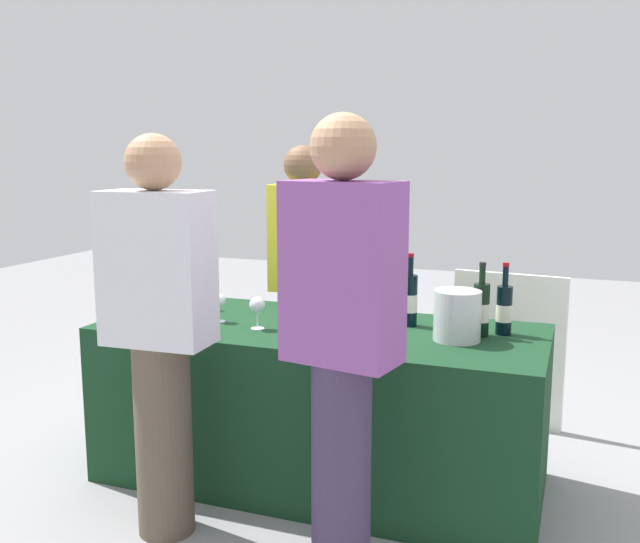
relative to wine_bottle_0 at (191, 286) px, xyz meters
name	(u,v)px	position (x,y,z in m)	size (l,w,h in m)	color
ground_plane	(320,477)	(0.75, -0.15, -0.84)	(12.00, 12.00, 0.00)	gray
tasting_table	(320,403)	(0.75, -0.15, -0.47)	(1.99, 0.82, 0.73)	#14381E
wine_bottle_0	(191,286)	(0.00, 0.00, 0.00)	(0.07, 0.07, 0.30)	black
wine_bottle_1	(314,292)	(0.65, 0.04, 0.01)	(0.07, 0.07, 0.31)	black
wine_bottle_2	(410,300)	(1.13, 0.00, 0.01)	(0.07, 0.07, 0.33)	black
wine_bottle_3	(481,309)	(1.45, -0.07, 0.01)	(0.07, 0.07, 0.32)	black
wine_bottle_4	(504,309)	(1.54, -0.01, 0.00)	(0.07, 0.07, 0.31)	black
wine_glass_0	(205,296)	(0.21, -0.22, 0.01)	(0.08, 0.08, 0.15)	silver
wine_glass_1	(219,302)	(0.29, -0.24, -0.01)	(0.06, 0.06, 0.13)	silver
wine_glass_2	(257,306)	(0.51, -0.30, 0.00)	(0.07, 0.07, 0.15)	silver
wine_glass_3	(351,316)	(0.96, -0.33, 0.00)	(0.07, 0.07, 0.15)	silver
wine_glass_4	(374,315)	(1.05, -0.30, 0.00)	(0.07, 0.07, 0.15)	silver
ice_bucket	(457,316)	(1.37, -0.18, 0.00)	(0.20, 0.20, 0.21)	silver
server_pouring	(303,275)	(0.43, 0.45, 0.01)	(0.36, 0.22, 1.54)	black
guest_0	(159,326)	(0.34, -0.80, 0.01)	(0.41, 0.24, 1.57)	brown
guest_1	(342,337)	(1.10, -0.87, 0.06)	(0.41, 0.28, 1.63)	#3F3351
menu_board	(507,349)	(1.49, 0.85, -0.41)	(0.62, 0.03, 0.85)	white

